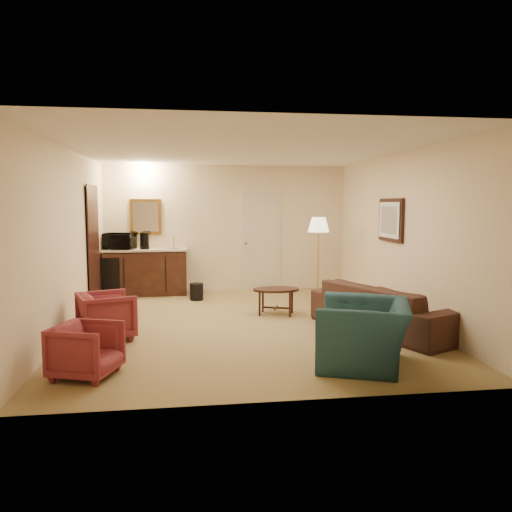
{
  "coord_description": "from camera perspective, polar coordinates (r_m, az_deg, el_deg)",
  "views": [
    {
      "loc": [
        -0.85,
        -7.36,
        1.81
      ],
      "look_at": [
        0.26,
        0.5,
        0.98
      ],
      "focal_mm": 35.0,
      "sensor_mm": 36.0,
      "label": 1
    }
  ],
  "objects": [
    {
      "name": "rose_chair_near",
      "position": [
        7.01,
        -16.72,
        -6.3
      ],
      "size": [
        0.84,
        0.86,
        0.7
      ],
      "primitive_type": "imported",
      "rotation": [
        0.0,
        0.0,
        1.92
      ],
      "color": "maroon",
      "rests_on": "ground"
    },
    {
      "name": "coffee_table",
      "position": [
        8.21,
        2.31,
        -5.21
      ],
      "size": [
        0.88,
        0.73,
        0.44
      ],
      "primitive_type": "cube",
      "rotation": [
        0.0,
        0.0,
        -0.33
      ],
      "color": "black",
      "rests_on": "ground"
    },
    {
      "name": "rose_chair_far",
      "position": [
        5.6,
        -18.82,
        -9.87
      ],
      "size": [
        0.74,
        0.76,
        0.63
      ],
      "primitive_type": "imported",
      "rotation": [
        0.0,
        0.0,
        1.25
      ],
      "color": "maroon",
      "rests_on": "ground"
    },
    {
      "name": "teal_armchair",
      "position": [
        5.77,
        12.23,
        -7.43
      ],
      "size": [
        1.08,
        1.3,
        0.98
      ],
      "primitive_type": "imported",
      "rotation": [
        0.0,
        0.0,
        -1.94
      ],
      "color": "#1B3945",
      "rests_on": "ground"
    },
    {
      "name": "room_walls",
      "position": [
        8.16,
        -2.74,
        5.31
      ],
      "size": [
        5.02,
        6.01,
        2.61
      ],
      "color": "beige",
      "rests_on": "ground"
    },
    {
      "name": "waste_bin",
      "position": [
        9.5,
        -6.81,
        -4.07
      ],
      "size": [
        0.27,
        0.27,
        0.32
      ],
      "primitive_type": "cylinder",
      "rotation": [
        0.0,
        0.0,
        -0.07
      ],
      "color": "black",
      "rests_on": "ground"
    },
    {
      "name": "ground",
      "position": [
        7.62,
        -1.41,
        -7.77
      ],
      "size": [
        6.0,
        6.0,
        0.0
      ],
      "primitive_type": "plane",
      "color": "#94834B",
      "rests_on": "ground"
    },
    {
      "name": "sofa",
      "position": [
        7.35,
        14.58,
        -4.9
      ],
      "size": [
        1.54,
        2.37,
        0.9
      ],
      "primitive_type": "imported",
      "rotation": [
        0.0,
        0.0,
        1.98
      ],
      "color": "black",
      "rests_on": "ground"
    },
    {
      "name": "coffee_maker",
      "position": [
        10.1,
        -12.62,
        1.7
      ],
      "size": [
        0.18,
        0.18,
        0.33
      ],
      "primitive_type": "cylinder",
      "rotation": [
        0.0,
        0.0,
        -0.05
      ],
      "color": "black",
      "rests_on": "wetbar_cabinet"
    },
    {
      "name": "floor_lamp",
      "position": [
        9.79,
        7.12,
        -0.11
      ],
      "size": [
        0.49,
        0.49,
        1.56
      ],
      "primitive_type": "cube",
      "rotation": [
        0.0,
        0.0,
        -0.21
      ],
      "color": "gold",
      "rests_on": "ground"
    },
    {
      "name": "wetbar_cabinet",
      "position": [
        10.2,
        -12.46,
        -1.77
      ],
      "size": [
        1.64,
        0.58,
        0.92
      ],
      "primitive_type": "cube",
      "color": "#3C2213",
      "rests_on": "ground"
    },
    {
      "name": "microwave",
      "position": [
        10.19,
        -15.34,
        1.85
      ],
      "size": [
        0.64,
        0.45,
        0.39
      ],
      "primitive_type": "imported",
      "rotation": [
        0.0,
        0.0,
        -0.26
      ],
      "color": "black",
      "rests_on": "wetbar_cabinet"
    }
  ]
}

